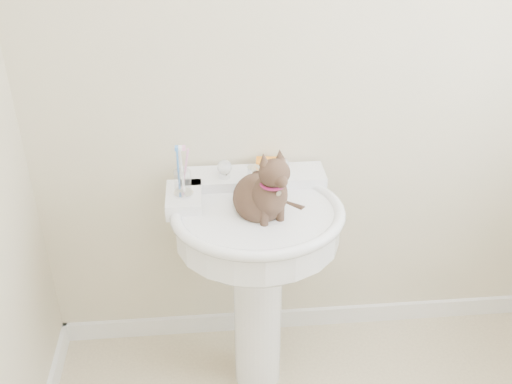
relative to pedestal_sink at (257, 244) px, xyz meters
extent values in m
cube|color=white|center=(0.26, 0.28, -0.63)|extent=(2.20, 0.02, 0.09)
cylinder|color=white|center=(0.00, -0.01, -0.35)|extent=(0.18, 0.18, 0.66)
cylinder|color=white|center=(0.00, -0.01, 0.08)|extent=(0.58, 0.58, 0.13)
ellipsoid|color=white|center=(0.00, -0.01, 0.02)|extent=(0.53, 0.46, 0.21)
torus|color=white|center=(0.00, -0.01, 0.14)|extent=(0.61, 0.61, 0.04)
cube|color=white|center=(0.00, 0.20, 0.16)|extent=(0.54, 0.15, 0.06)
cube|color=white|center=(-0.25, 0.08, 0.16)|extent=(0.13, 0.19, 0.06)
cylinder|color=silver|center=(0.00, 0.16, 0.21)|extent=(0.05, 0.05, 0.05)
cylinder|color=silver|center=(0.00, 0.11, 0.24)|extent=(0.04, 0.04, 0.14)
sphere|color=white|center=(-0.11, 0.18, 0.23)|extent=(0.06, 0.06, 0.06)
sphere|color=white|center=(0.11, 0.18, 0.23)|extent=(0.06, 0.06, 0.06)
cube|color=orange|center=(0.06, 0.24, 0.20)|extent=(0.10, 0.07, 0.03)
cylinder|color=silver|center=(-0.25, 0.07, 0.19)|extent=(0.07, 0.07, 0.01)
cylinder|color=white|center=(-0.25, 0.07, 0.23)|extent=(0.06, 0.06, 0.09)
cylinder|color=#3C78C9|center=(-0.27, 0.07, 0.28)|extent=(0.01, 0.01, 0.17)
cylinder|color=white|center=(-0.25, 0.07, 0.28)|extent=(0.01, 0.01, 0.17)
cylinder|color=#F29CCB|center=(-0.24, 0.07, 0.28)|extent=(0.01, 0.01, 0.17)
ellipsoid|color=#4D3529|center=(0.02, 0.01, 0.19)|extent=(0.19, 0.21, 0.17)
ellipsoid|color=#4D3529|center=(0.02, -0.06, 0.24)|extent=(0.12, 0.11, 0.15)
ellipsoid|color=#4D3529|center=(0.02, -0.09, 0.34)|extent=(0.10, 0.09, 0.09)
cone|color=#4D3529|center=(-0.01, -0.07, 0.39)|extent=(0.04, 0.04, 0.04)
cone|color=#4D3529|center=(0.04, -0.07, 0.39)|extent=(0.04, 0.04, 0.04)
cylinder|color=#4D3529|center=(0.11, 0.03, 0.13)|extent=(0.03, 0.03, 0.19)
torus|color=#8C164D|center=(0.02, -0.08, 0.30)|extent=(0.09, 0.09, 0.01)
camera|label=1|loc=(-0.16, -1.75, 1.27)|focal=42.00mm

